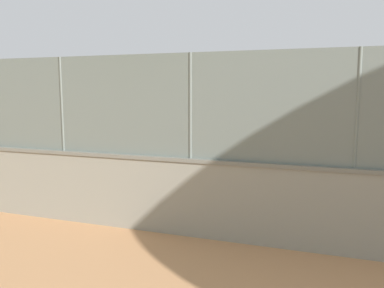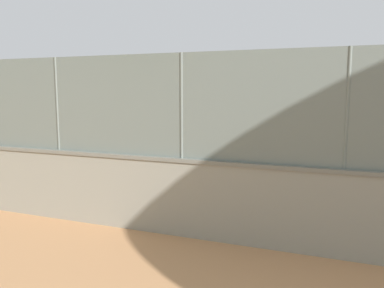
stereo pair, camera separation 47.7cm
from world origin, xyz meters
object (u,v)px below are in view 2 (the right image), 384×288
player_baseline_waiting (130,152)px  courtside_bench (66,182)px  sports_ball (220,153)px  player_at_service_line (247,140)px  player_foreground_swinging (230,132)px

player_baseline_waiting → courtside_bench: player_baseline_waiting is taller
player_baseline_waiting → sports_ball: bearing=-102.9°
player_at_service_line → sports_ball: bearing=-21.8°
player_foreground_swinging → player_baseline_waiting: size_ratio=1.06×
player_foreground_swinging → player_at_service_line: size_ratio=1.09×
player_foreground_swinging → player_at_service_line: bearing=124.7°
player_baseline_waiting → courtside_bench: size_ratio=0.98×
player_baseline_waiting → player_foreground_swinging: bearing=-100.2°
player_foreground_swinging → player_at_service_line: 2.74m
courtside_bench → player_baseline_waiting: bearing=-94.2°
player_at_service_line → player_foreground_swinging: bearing=-55.3°
sports_ball → courtside_bench: size_ratio=0.07×
player_foreground_swinging → player_baseline_waiting: player_foreground_swinging is taller
sports_ball → courtside_bench: 9.63m
player_foreground_swinging → player_baseline_waiting: 8.03m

